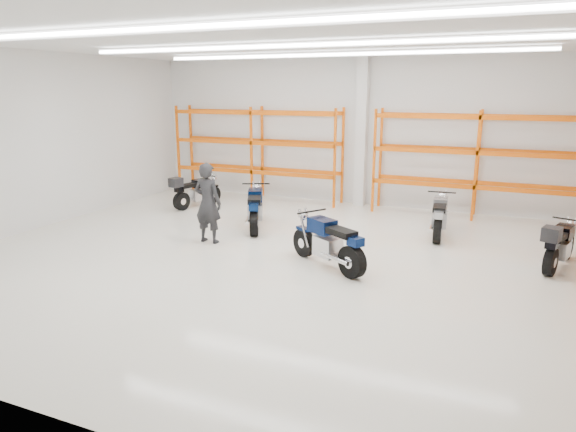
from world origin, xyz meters
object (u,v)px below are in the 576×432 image
at_px(motorcycle_main, 330,244).
at_px(structural_column, 362,133).
at_px(motorcycle_back_d, 558,246).
at_px(standing_man, 208,203).
at_px(motorcycle_back_a, 194,192).
at_px(motorcycle_back_b, 255,209).
at_px(motorcycle_back_c, 439,217).

bearing_deg(motorcycle_main, structural_column, 99.70).
xyz_separation_m(motorcycle_back_d, standing_man, (-7.46, -1.13, 0.46)).
bearing_deg(structural_column, motorcycle_main, -80.30).
bearing_deg(motorcycle_back_d, motorcycle_back_a, 169.32).
bearing_deg(motorcycle_back_b, motorcycle_back_a, 152.60).
relative_size(motorcycle_back_d, structural_column, 0.43).
bearing_deg(structural_column, standing_man, -112.38).
bearing_deg(motorcycle_back_a, structural_column, 27.28).
bearing_deg(motorcycle_back_d, standing_man, -171.38).
bearing_deg(motorcycle_back_a, motorcycle_back_d, -10.68).
bearing_deg(motorcycle_back_b, motorcycle_back_c, 14.30).
relative_size(motorcycle_back_a, motorcycle_back_d, 1.00).
bearing_deg(standing_man, structural_column, -110.44).
relative_size(motorcycle_back_b, motorcycle_back_c, 1.01).
distance_m(motorcycle_back_a, motorcycle_back_c, 7.33).
height_order(motorcycle_back_a, motorcycle_back_c, motorcycle_back_c).
bearing_deg(motorcycle_back_d, motorcycle_back_c, 148.76).
bearing_deg(motorcycle_main, motorcycle_back_d, 22.38).
height_order(motorcycle_main, motorcycle_back_a, motorcycle_main).
relative_size(motorcycle_main, motorcycle_back_c, 0.94).
bearing_deg(motorcycle_back_a, motorcycle_back_b, -27.40).
bearing_deg(standing_man, motorcycle_back_b, -105.39).
height_order(motorcycle_back_b, motorcycle_back_d, motorcycle_back_b).
bearing_deg(motorcycle_main, standing_man, 169.18).
distance_m(motorcycle_back_c, structural_column, 4.24).
distance_m(motorcycle_back_c, standing_man, 5.64).
xyz_separation_m(motorcycle_main, structural_column, (-1.02, 5.96, 1.74)).
distance_m(motorcycle_main, structural_column, 6.29).
distance_m(motorcycle_back_a, structural_column, 5.44).
bearing_deg(motorcycle_back_a, motorcycle_back_c, -2.61).
relative_size(standing_man, structural_column, 0.42).
relative_size(motorcycle_back_c, motorcycle_back_d, 1.07).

